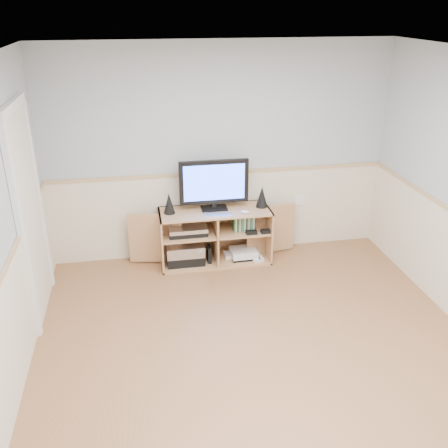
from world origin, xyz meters
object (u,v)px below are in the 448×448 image
(monitor, at_px, (214,183))
(game_consoles, at_px, (242,253))
(media_cabinet, at_px, (214,234))
(keyboard, at_px, (218,215))

(monitor, height_order, game_consoles, monitor)
(media_cabinet, height_order, game_consoles, media_cabinet)
(media_cabinet, distance_m, monitor, 0.64)
(media_cabinet, relative_size, monitor, 2.54)
(keyboard, height_order, game_consoles, keyboard)
(media_cabinet, xyz_separation_m, keyboard, (0.01, -0.20, 0.32))
(media_cabinet, xyz_separation_m, game_consoles, (0.33, -0.07, -0.26))
(media_cabinet, height_order, monitor, monitor)
(keyboard, bearing_deg, game_consoles, 29.03)
(media_cabinet, distance_m, game_consoles, 0.43)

